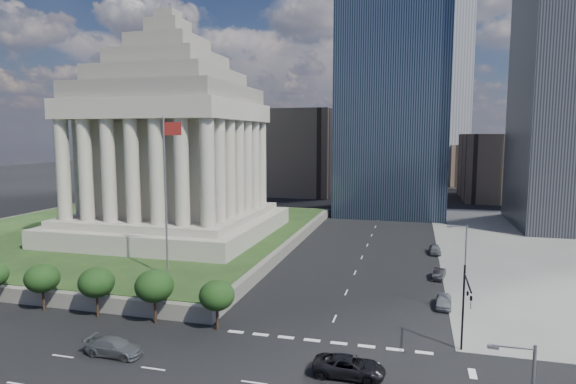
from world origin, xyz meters
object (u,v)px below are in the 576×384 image
(war_memorial, at_px, (171,125))
(pickup_truck, at_px, (349,366))
(street_lamp_north, at_px, (464,264))
(traffic_signal_ne, at_px, (466,301))
(parked_sedan_near, at_px, (443,301))
(parked_sedan_mid, at_px, (439,274))
(flagpole, at_px, (167,188))
(parked_sedan_far, at_px, (435,249))
(suv_grey, at_px, (114,347))

(war_memorial, xyz_separation_m, pickup_truck, (37.17, -39.98, -20.58))
(war_memorial, height_order, street_lamp_north, war_memorial)
(traffic_signal_ne, height_order, parked_sedan_near, traffic_signal_ne)
(pickup_truck, distance_m, parked_sedan_mid, 31.19)
(pickup_truck, xyz_separation_m, parked_sedan_mid, (8.33, 30.06, -0.15))
(flagpole, bearing_deg, pickup_truck, -32.59)
(parked_sedan_near, bearing_deg, parked_sedan_far, 93.81)
(flagpole, bearing_deg, war_memorial, 116.89)
(parked_sedan_near, xyz_separation_m, parked_sedan_mid, (0.00, 11.43, -0.08))
(war_memorial, distance_m, parked_sedan_near, 54.34)
(flagpole, bearing_deg, parked_sedan_far, 40.62)
(parked_sedan_near, height_order, parked_sedan_mid, parked_sedan_near)
(parked_sedan_near, bearing_deg, street_lamp_north, -38.16)
(flagpole, distance_m, parked_sedan_mid, 38.26)
(suv_grey, distance_m, parked_sedan_far, 54.65)
(suv_grey, height_order, parked_sedan_far, suv_grey)
(flagpole, height_order, parked_sedan_far, flagpole)
(parked_sedan_near, bearing_deg, war_memorial, 158.67)
(street_lamp_north, bearing_deg, suv_grey, -149.01)
(war_memorial, distance_m, suv_grey, 49.23)
(parked_sedan_mid, xyz_separation_m, parked_sedan_far, (0.00, 14.51, 0.10))
(suv_grey, relative_size, parked_sedan_far, 1.19)
(war_memorial, distance_m, pickup_truck, 58.34)
(pickup_truck, bearing_deg, street_lamp_north, -31.31)
(street_lamp_north, xyz_separation_m, pickup_truck, (-10.16, -16.98, -4.84))
(parked_sedan_near, distance_m, parked_sedan_mid, 11.43)
(flagpole, xyz_separation_m, parked_sedan_near, (33.33, 2.64, -12.37))
(parked_sedan_mid, bearing_deg, parked_sedan_near, -80.03)
(war_memorial, relative_size, pickup_truck, 6.62)
(suv_grey, bearing_deg, traffic_signal_ne, -75.14)
(flagpole, xyz_separation_m, suv_grey, (4.15, -17.62, -12.34))
(parked_sedan_far, bearing_deg, parked_sedan_near, -91.51)
(pickup_truck, xyz_separation_m, parked_sedan_far, (8.33, 44.57, -0.05))
(traffic_signal_ne, distance_m, parked_sedan_far, 39.16)
(traffic_signal_ne, height_order, parked_sedan_far, traffic_signal_ne)
(flagpole, xyz_separation_m, parked_sedan_mid, (33.33, 14.08, -12.45))
(traffic_signal_ne, relative_size, street_lamp_north, 0.80)
(parked_sedan_near, bearing_deg, suv_grey, -141.41)
(traffic_signal_ne, bearing_deg, parked_sedan_far, 91.47)
(street_lamp_north, height_order, parked_sedan_far, street_lamp_north)
(war_memorial, bearing_deg, parked_sedan_mid, -12.30)
(pickup_truck, height_order, parked_sedan_mid, pickup_truck)
(suv_grey, height_order, parked_sedan_mid, suv_grey)
(street_lamp_north, distance_m, parked_sedan_mid, 14.12)
(pickup_truck, bearing_deg, parked_sedan_far, -11.00)
(parked_sedan_near, relative_size, parked_sedan_far, 0.97)
(traffic_signal_ne, xyz_separation_m, pickup_truck, (-9.33, -5.68, -4.43))
(pickup_truck, height_order, parked_sedan_near, pickup_truck)
(suv_grey, bearing_deg, parked_sedan_far, -31.04)
(war_memorial, height_order, parked_sedan_near, war_memorial)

